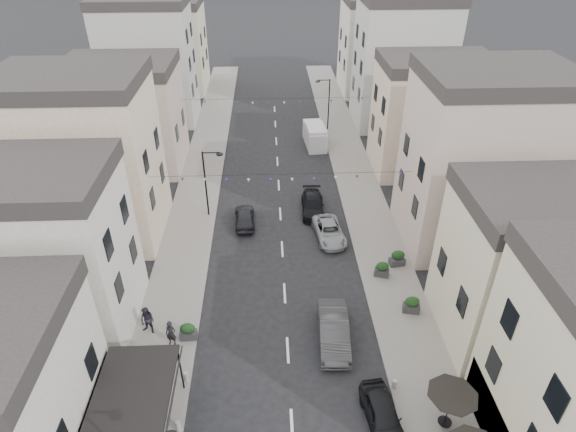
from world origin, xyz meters
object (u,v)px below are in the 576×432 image
(delivery_van, at_px, (315,135))
(parked_car_c, at_px, (329,231))
(pedestrian_b, at_px, (147,320))
(pedestrian_a, at_px, (171,333))
(parked_car_d, at_px, (313,205))
(parked_car_a, at_px, (383,415))
(parked_car_e, at_px, (245,217))
(parked_car_b, at_px, (334,331))

(delivery_van, bearing_deg, parked_car_c, -95.61)
(parked_car_c, height_order, pedestrian_b, pedestrian_b)
(pedestrian_b, bearing_deg, delivery_van, 85.53)
(pedestrian_a, bearing_deg, parked_car_c, 56.05)
(pedestrian_a, distance_m, pedestrian_b, 1.89)
(pedestrian_a, xyz_separation_m, pedestrian_b, (-1.58, 1.04, 0.09))
(parked_car_d, bearing_deg, parked_car_a, -83.01)
(parked_car_e, relative_size, pedestrian_b, 2.04)
(parked_car_a, xyz_separation_m, parked_car_b, (-1.80, 5.65, 0.14))
(parked_car_c, height_order, pedestrian_a, pedestrian_a)
(delivery_van, relative_size, pedestrian_a, 2.90)
(parked_car_b, bearing_deg, parked_car_c, 87.49)
(parked_car_b, relative_size, pedestrian_a, 2.86)
(parked_car_a, distance_m, parked_car_d, 20.38)
(parked_car_b, height_order, pedestrian_a, pedestrian_a)
(parked_car_d, height_order, parked_car_e, parked_car_e)
(parked_car_b, xyz_separation_m, parked_car_c, (0.97, 10.67, -0.19))
(parked_car_e, distance_m, delivery_van, 16.84)
(parked_car_d, distance_m, delivery_van, 13.60)
(parked_car_c, distance_m, pedestrian_b, 15.57)
(parked_car_b, height_order, parked_car_d, parked_car_b)
(pedestrian_b, bearing_deg, pedestrian_a, -12.66)
(parked_car_e, distance_m, pedestrian_a, 13.50)
(parked_car_b, xyz_separation_m, parked_car_d, (0.00, 14.65, -0.16))
(parked_car_c, height_order, parked_car_e, parked_car_e)
(parked_car_c, distance_m, parked_car_e, 7.12)
(parked_car_a, xyz_separation_m, parked_car_e, (-7.58, 18.60, -0.02))
(parked_car_d, height_order, pedestrian_b, pedestrian_b)
(delivery_van, bearing_deg, parked_car_d, -100.13)
(delivery_van, bearing_deg, pedestrian_b, -119.29)
(parked_car_e, height_order, pedestrian_b, pedestrian_b)
(parked_car_b, distance_m, parked_car_d, 14.65)
(parked_car_e, bearing_deg, pedestrian_a, 70.23)
(parked_car_d, bearing_deg, delivery_van, 85.99)
(parked_car_b, bearing_deg, pedestrian_a, -177.54)
(parked_car_e, bearing_deg, parked_car_c, 158.48)
(parked_car_e, bearing_deg, parked_car_b, 111.21)
(pedestrian_a, bearing_deg, parked_car_b, 10.95)
(parked_car_b, xyz_separation_m, parked_car_e, (-5.78, 12.95, -0.15))
(parked_car_a, distance_m, parked_car_e, 20.08)
(delivery_van, height_order, pedestrian_a, delivery_van)
(parked_car_c, relative_size, parked_car_e, 1.15)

